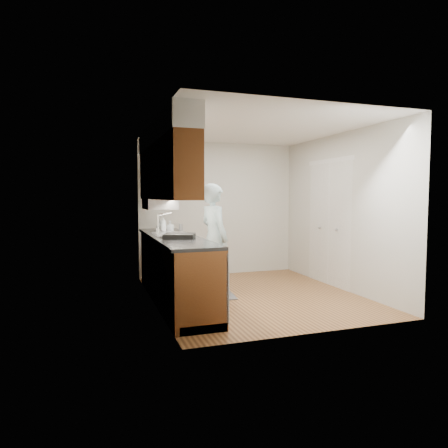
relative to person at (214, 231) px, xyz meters
name	(u,v)px	position (x,y,z in m)	size (l,w,h in m)	color
floor	(254,295)	(0.54, -0.29, -0.96)	(3.50, 3.50, 0.00)	#9F6E3C
ceiling	(255,128)	(0.54, -0.29, 1.54)	(3.50, 3.50, 0.00)	white
wall_left	(153,214)	(-0.96, -0.29, 0.29)	(0.02, 3.50, 2.50)	beige
wall_right	(340,211)	(2.04, -0.29, 0.29)	(0.02, 3.50, 2.50)	beige
wall_back	(218,209)	(0.54, 1.46, 0.29)	(3.00, 0.02, 2.50)	beige
counter	(175,268)	(-0.66, -0.29, -0.47)	(0.64, 2.80, 1.30)	brown
upper_cabinets	(164,163)	(-0.80, -0.25, 0.99)	(0.47, 2.80, 1.21)	brown
closet_door	(329,224)	(2.02, 0.01, 0.06)	(0.02, 1.22, 2.05)	white
floor_mat	(214,293)	(0.00, 0.00, -0.95)	(0.52, 0.89, 0.02)	slate
person	(214,231)	(0.00, 0.00, 0.00)	(0.67, 0.44, 1.89)	#ABCAD0
soap_bottle_a	(163,224)	(-0.71, 0.34, 0.10)	(0.09, 0.09, 0.25)	silver
soap_bottle_b	(170,226)	(-0.60, 0.39, 0.06)	(0.08, 0.08, 0.17)	silver
soap_bottle_c	(160,225)	(-0.71, 0.63, 0.06)	(0.13, 0.13, 0.17)	silver
steel_can	(181,228)	(-0.42, 0.42, 0.04)	(0.06, 0.06, 0.12)	#A5A5AA
dish_rack	(179,236)	(-0.68, -0.63, 0.01)	(0.39, 0.33, 0.06)	black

